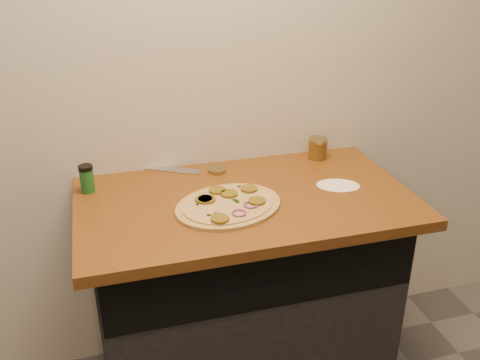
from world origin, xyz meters
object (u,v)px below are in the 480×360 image
object	(u,v)px
spice_shaker	(87,179)
salsa_jar	(318,148)
pizza	(228,205)
chefs_knife	(149,167)

from	to	relation	value
spice_shaker	salsa_jar	bearing A→B (deg)	3.86
salsa_jar	pizza	bearing A→B (deg)	-145.74
chefs_knife	spice_shaker	world-z (taller)	spice_shaker
spice_shaker	chefs_knife	bearing A→B (deg)	31.94
pizza	spice_shaker	distance (m)	0.53
chefs_knife	salsa_jar	size ratio (longest dim) A/B	3.76
pizza	chefs_knife	xyz separation A→B (m)	(-0.22, 0.41, -0.00)
chefs_knife	spice_shaker	bearing A→B (deg)	-148.06
pizza	chefs_knife	world-z (taller)	pizza
pizza	chefs_knife	bearing A→B (deg)	118.82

